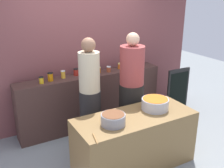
% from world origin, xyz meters
% --- Properties ---
extents(ground, '(12.00, 12.00, 0.00)m').
position_xyz_m(ground, '(0.00, 0.00, 0.00)').
color(ground, gray).
extents(storefront_wall, '(4.80, 0.12, 3.00)m').
position_xyz_m(storefront_wall, '(0.00, 1.45, 1.50)').
color(storefront_wall, brown).
rests_on(storefront_wall, ground).
extents(display_shelf, '(2.70, 0.36, 1.00)m').
position_xyz_m(display_shelf, '(0.00, 1.10, 0.50)').
color(display_shelf, '#422B26').
rests_on(display_shelf, ground).
extents(prep_table, '(1.70, 0.70, 0.79)m').
position_xyz_m(prep_table, '(0.00, -0.30, 0.40)').
color(prep_table, brown).
rests_on(prep_table, ground).
extents(preserve_jar_0, '(0.07, 0.07, 0.11)m').
position_xyz_m(preserve_jar_0, '(-0.90, 1.05, 1.06)').
color(preserve_jar_0, gold).
rests_on(preserve_jar_0, display_shelf).
extents(preserve_jar_1, '(0.09, 0.09, 0.14)m').
position_xyz_m(preserve_jar_1, '(-0.74, 1.10, 1.07)').
color(preserve_jar_1, orange).
rests_on(preserve_jar_1, display_shelf).
extents(preserve_jar_2, '(0.07, 0.07, 0.13)m').
position_xyz_m(preserve_jar_2, '(-0.50, 1.14, 1.06)').
color(preserve_jar_2, gold).
rests_on(preserve_jar_2, display_shelf).
extents(preserve_jar_3, '(0.09, 0.09, 0.12)m').
position_xyz_m(preserve_jar_3, '(-0.26, 1.17, 1.06)').
color(preserve_jar_3, '#A4261D').
rests_on(preserve_jar_3, display_shelf).
extents(preserve_jar_4, '(0.08, 0.08, 0.13)m').
position_xyz_m(preserve_jar_4, '(0.05, 1.16, 1.07)').
color(preserve_jar_4, '#375B33').
rests_on(preserve_jar_4, display_shelf).
extents(preserve_jar_5, '(0.08, 0.08, 0.10)m').
position_xyz_m(preserve_jar_5, '(0.16, 1.12, 1.05)').
color(preserve_jar_5, '#CA610C').
rests_on(preserve_jar_5, display_shelf).
extents(preserve_jar_6, '(0.08, 0.08, 0.10)m').
position_xyz_m(preserve_jar_6, '(0.33, 1.07, 1.05)').
color(preserve_jar_6, brown).
rests_on(preserve_jar_6, display_shelf).
extents(preserve_jar_7, '(0.08, 0.08, 0.11)m').
position_xyz_m(preserve_jar_7, '(0.62, 1.14, 1.05)').
color(preserve_jar_7, orange).
rests_on(preserve_jar_7, display_shelf).
extents(preserve_jar_8, '(0.07, 0.07, 0.10)m').
position_xyz_m(preserve_jar_8, '(0.93, 1.17, 1.05)').
color(preserve_jar_8, olive).
rests_on(preserve_jar_8, display_shelf).
extents(cooking_pot_left, '(0.32, 0.32, 0.15)m').
position_xyz_m(cooking_pot_left, '(-0.38, -0.36, 0.86)').
color(cooking_pot_left, gray).
rests_on(cooking_pot_left, prep_table).
extents(cooking_pot_center, '(0.39, 0.39, 0.16)m').
position_xyz_m(cooking_pot_center, '(0.37, -0.25, 0.87)').
color(cooking_pot_center, '#B7B7BC').
rests_on(cooking_pot_center, prep_table).
extents(wooden_spoon, '(0.07, 0.23, 0.02)m').
position_xyz_m(wooden_spoon, '(-0.74, -0.57, 0.80)').
color(wooden_spoon, '#9E703D').
rests_on(wooden_spoon, prep_table).
extents(cook_with_tongs, '(0.33, 0.33, 1.78)m').
position_xyz_m(cook_with_tongs, '(-0.34, 0.43, 0.82)').
color(cook_with_tongs, black).
rests_on(cook_with_tongs, ground).
extents(cook_in_cap, '(0.40, 0.40, 1.82)m').
position_xyz_m(cook_in_cap, '(0.34, 0.32, 0.82)').
color(cook_in_cap, black).
rests_on(cook_in_cap, ground).
extents(chalkboard_sign, '(0.51, 0.05, 0.98)m').
position_xyz_m(chalkboard_sign, '(1.64, 0.62, 0.50)').
color(chalkboard_sign, black).
rests_on(chalkboard_sign, ground).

